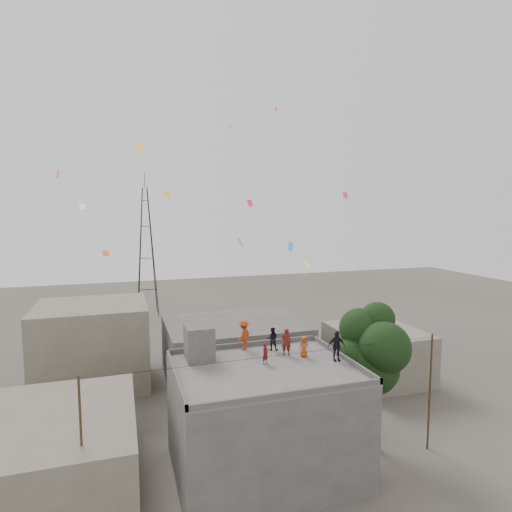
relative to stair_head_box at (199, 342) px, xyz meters
The scene contains 18 objects.
ground 8.21m from the stair_head_box, 39.09° to the right, with size 140.00×140.00×0.00m, color #47423A.
main_building 5.78m from the stair_head_box, 39.09° to the right, with size 10.00×8.00×6.10m.
parapet 4.21m from the stair_head_box, 39.09° to the right, with size 10.00×8.00×0.30m.
stair_head_box is the anchor object (origin of this frame).
neighbor_west 9.34m from the stair_head_box, behind, with size 8.00×10.00×4.00m, color #686152.
neighbor_north 13.35m from the stair_head_box, 65.48° to the left, with size 12.00×9.00×5.00m, color #484543.
neighbor_northwest 15.45m from the stair_head_box, 116.91° to the left, with size 9.00×8.00×7.00m, color #686152.
neighbor_east 19.35m from the stair_head_box, 23.28° to the left, with size 7.00×8.00×4.40m, color #686152.
tree 10.80m from the stair_head_box, 10.74° to the right, with size 4.90×4.60×9.10m.
utility_line 6.26m from the stair_head_box, 46.14° to the right, with size 20.12×0.62×7.40m.
transmission_tower 37.46m from the stair_head_box, 91.23° to the left, with size 2.97×2.97×20.01m.
person_red_adult 5.26m from the stair_head_box, 10.79° to the right, with size 0.60×0.40×1.66m, color #62150F.
person_orange_child 6.28m from the stair_head_box, 14.80° to the right, with size 0.61×0.39×1.24m, color #AD4913.
person_dark_child 4.69m from the stair_head_box, ahead, with size 0.71×0.55×1.46m, color black.
person_dark_adult 8.10m from the stair_head_box, 20.17° to the right, with size 1.05×0.44×1.78m, color black.
person_orange_adult 3.09m from the stair_head_box, 15.00° to the left, with size 1.21×0.69×1.87m, color #AF3314.
person_red_child 4.04m from the stair_head_box, 30.38° to the right, with size 0.44×0.29×1.21m, color maroon.
kites 9.22m from the stair_head_box, 60.38° to the left, with size 20.05×12.50×11.79m.
Camera 1 is at (-7.46, -21.91, 14.93)m, focal length 30.00 mm.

